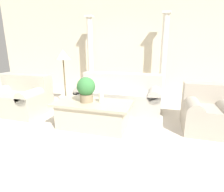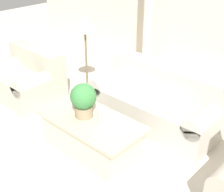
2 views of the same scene
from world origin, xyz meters
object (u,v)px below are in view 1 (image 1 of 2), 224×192
at_px(loveseat, 21,97).
at_px(floor_lamp, 63,58).
at_px(sofa_long, 119,95).
at_px(potted_plant, 86,89).
at_px(armchair, 207,111).
at_px(coffee_table, 93,114).

relative_size(loveseat, floor_lamp, 0.86).
distance_m(sofa_long, loveseat, 2.25).
bearing_deg(potted_plant, armchair, 12.99).
distance_m(loveseat, coffee_table, 1.91).
height_order(sofa_long, potted_plant, potted_plant).
relative_size(sofa_long, potted_plant, 4.33).
xyz_separation_m(loveseat, potted_plant, (1.76, -0.30, 0.37)).
distance_m(sofa_long, coffee_table, 1.16).
distance_m(sofa_long, armchair, 1.88).
relative_size(potted_plant, floor_lamp, 0.32).
height_order(sofa_long, loveseat, same).
height_order(loveseat, potted_plant, potted_plant).
bearing_deg(floor_lamp, potted_plant, -44.39).
height_order(coffee_table, floor_lamp, floor_lamp).
bearing_deg(potted_plant, sofa_long, 73.87).
distance_m(loveseat, armchair, 3.86).
height_order(loveseat, floor_lamp, floor_lamp).
xyz_separation_m(coffee_table, floor_lamp, (-1.17, 1.03, 0.93)).
xyz_separation_m(potted_plant, armchair, (2.09, 0.48, -0.38)).
distance_m(sofa_long, potted_plant, 1.25).
bearing_deg(loveseat, sofa_long, 21.89).
relative_size(loveseat, potted_plant, 2.66).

